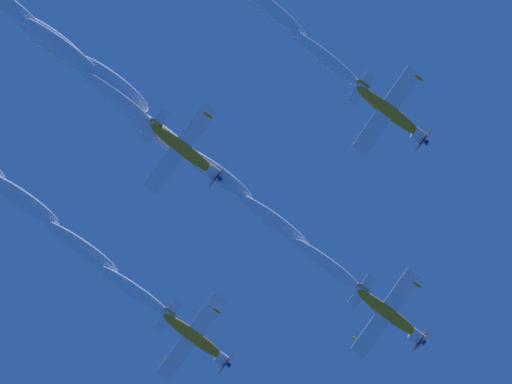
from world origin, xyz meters
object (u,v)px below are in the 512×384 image
(airplane_lead, at_px, (390,315))
(airplane_left_wingman, at_px, (196,338))
(airplane_right_wingman, at_px, (392,113))
(airplane_slot_tail, at_px, (185,151))

(airplane_lead, xyz_separation_m, airplane_left_wingman, (-1.56, 15.05, 1.49))
(airplane_left_wingman, xyz_separation_m, airplane_right_wingman, (-13.64, -18.93, -1.27))
(airplane_right_wingman, xyz_separation_m, airplane_slot_tail, (-1.34, 15.24, 0.24))
(airplane_left_wingman, height_order, airplane_slot_tail, airplane_left_wingman)
(airplane_left_wingman, height_order, airplane_right_wingman, airplane_left_wingman)
(airplane_slot_tail, bearing_deg, airplane_right_wingman, -84.96)
(airplane_lead, bearing_deg, airplane_slot_tail, 145.53)
(airplane_slot_tail, bearing_deg, airplane_left_wingman, 13.84)
(airplane_lead, distance_m, airplane_slot_tail, 20.07)
(airplane_lead, distance_m, airplane_left_wingman, 15.21)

